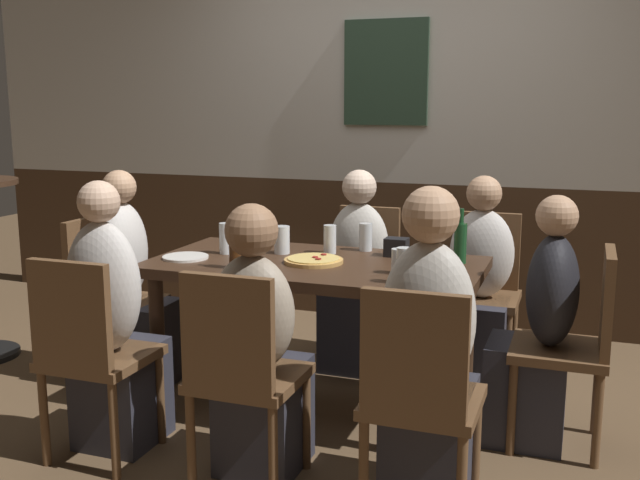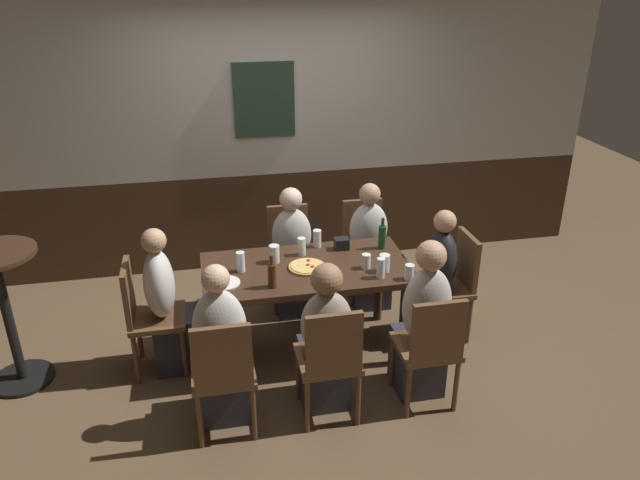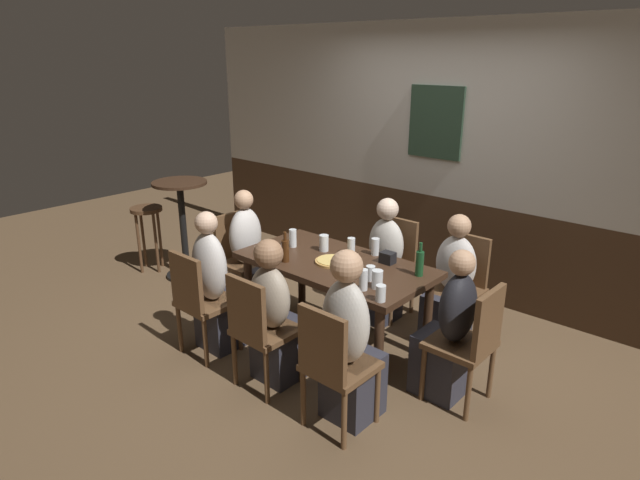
% 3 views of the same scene
% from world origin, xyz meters
% --- Properties ---
extents(ground_plane, '(12.00, 12.00, 0.00)m').
position_xyz_m(ground_plane, '(0.00, 0.00, 0.00)').
color(ground_plane, brown).
extents(wall_back, '(6.40, 0.13, 2.60)m').
position_xyz_m(wall_back, '(-0.00, 1.65, 1.30)').
color(wall_back, '#3D2819').
rests_on(wall_back, ground_plane).
extents(dining_table, '(1.55, 0.81, 0.74)m').
position_xyz_m(dining_table, '(0.00, 0.00, 0.65)').
color(dining_table, '#382316').
rests_on(dining_table, ground_plane).
extents(chair_mid_far, '(0.40, 0.40, 0.88)m').
position_xyz_m(chair_mid_far, '(0.00, 0.82, 0.50)').
color(chair_mid_far, brown).
rests_on(chair_mid_far, ground_plane).
extents(chair_head_west, '(0.40, 0.40, 0.88)m').
position_xyz_m(chair_head_west, '(-1.19, 0.00, 0.50)').
color(chair_head_west, brown).
rests_on(chair_head_west, ground_plane).
extents(chair_left_near, '(0.40, 0.40, 0.88)m').
position_xyz_m(chair_left_near, '(-0.68, -0.82, 0.50)').
color(chair_left_near, brown).
rests_on(chair_left_near, ground_plane).
extents(chair_mid_near, '(0.40, 0.40, 0.88)m').
position_xyz_m(chair_mid_near, '(0.00, -0.82, 0.50)').
color(chair_mid_near, brown).
rests_on(chair_mid_near, ground_plane).
extents(chair_head_east, '(0.40, 0.40, 0.88)m').
position_xyz_m(chair_head_east, '(1.19, 0.00, 0.50)').
color(chair_head_east, brown).
rests_on(chair_head_east, ground_plane).
extents(chair_right_far, '(0.40, 0.40, 0.88)m').
position_xyz_m(chair_right_far, '(0.68, 0.82, 0.50)').
color(chair_right_far, brown).
rests_on(chair_right_far, ground_plane).
extents(chair_right_near, '(0.40, 0.40, 0.88)m').
position_xyz_m(chair_right_near, '(0.68, -0.82, 0.50)').
color(chair_right_near, brown).
rests_on(chair_right_near, ground_plane).
extents(person_mid_far, '(0.34, 0.37, 1.12)m').
position_xyz_m(person_mid_far, '(-0.00, 0.66, 0.47)').
color(person_mid_far, '#2D2D38').
rests_on(person_mid_far, ground_plane).
extents(person_head_west, '(0.37, 0.34, 1.14)m').
position_xyz_m(person_head_west, '(-1.03, 0.00, 0.48)').
color(person_head_west, '#2D2D38').
rests_on(person_head_west, ground_plane).
extents(person_left_near, '(0.34, 0.37, 1.17)m').
position_xyz_m(person_left_near, '(-0.68, -0.66, 0.49)').
color(person_left_near, '#2D2D38').
rests_on(person_left_near, ground_plane).
extents(person_mid_near, '(0.34, 0.37, 1.11)m').
position_xyz_m(person_mid_near, '(0.00, -0.66, 0.47)').
color(person_mid_near, '#2D2D38').
rests_on(person_mid_near, ground_plane).
extents(person_head_east, '(0.37, 0.34, 1.10)m').
position_xyz_m(person_head_east, '(1.03, 0.00, 0.46)').
color(person_head_east, '#2D2D38').
rests_on(person_head_east, ground_plane).
extents(person_right_far, '(0.34, 0.37, 1.11)m').
position_xyz_m(person_right_far, '(0.68, 0.66, 0.46)').
color(person_right_far, '#2D2D38').
rests_on(person_right_far, ground_plane).
extents(person_right_near, '(0.34, 0.37, 1.20)m').
position_xyz_m(person_right_near, '(0.68, -0.66, 0.51)').
color(person_right_near, '#2D2D38').
rests_on(person_right_near, ground_plane).
extents(pizza, '(0.28, 0.28, 0.03)m').
position_xyz_m(pizza, '(0.00, -0.03, 0.75)').
color(pizza, tan).
rests_on(pizza, dining_table).
extents(tumbler_short, '(0.06, 0.06, 0.14)m').
position_xyz_m(tumbler_short, '(-0.00, 0.21, 0.80)').
color(tumbler_short, silver).
rests_on(tumbler_short, dining_table).
extents(beer_glass_half, '(0.07, 0.07, 0.14)m').
position_xyz_m(beer_glass_half, '(0.15, 0.33, 0.80)').
color(beer_glass_half, silver).
rests_on(beer_glass_half, dining_table).
extents(tumbler_water, '(0.06, 0.06, 0.15)m').
position_xyz_m(tumbler_water, '(-0.49, 0.02, 0.81)').
color(tumbler_water, silver).
rests_on(tumbler_water, dining_table).
extents(pint_glass_pale, '(0.06, 0.06, 0.15)m').
position_xyz_m(pint_glass_pale, '(0.49, -0.28, 0.81)').
color(pint_glass_pale, silver).
rests_on(pint_glass_pale, dining_table).
extents(beer_glass_tall, '(0.07, 0.07, 0.11)m').
position_xyz_m(beer_glass_tall, '(0.43, -0.11, 0.79)').
color(beer_glass_tall, silver).
rests_on(beer_glass_tall, dining_table).
extents(pint_glass_stout, '(0.07, 0.07, 0.11)m').
position_xyz_m(pint_glass_stout, '(0.69, -0.34, 0.79)').
color(pint_glass_stout, silver).
rests_on(pint_glass_stout, dining_table).
extents(pint_glass_amber, '(0.08, 0.08, 0.14)m').
position_xyz_m(pint_glass_amber, '(-0.22, 0.12, 0.80)').
color(pint_glass_amber, silver).
rests_on(pint_glass_amber, dining_table).
extents(highball_clear, '(0.08, 0.08, 0.13)m').
position_xyz_m(highball_clear, '(0.55, -0.19, 0.80)').
color(highball_clear, silver).
rests_on(highball_clear, dining_table).
extents(beer_bottle_green, '(0.06, 0.06, 0.26)m').
position_xyz_m(beer_bottle_green, '(0.65, 0.20, 0.84)').
color(beer_bottle_green, '#194723').
rests_on(beer_bottle_green, dining_table).
extents(beer_bottle_brown, '(0.06, 0.06, 0.25)m').
position_xyz_m(beer_bottle_brown, '(-0.29, -0.26, 0.84)').
color(beer_bottle_brown, '#42230F').
rests_on(beer_bottle_brown, dining_table).
extents(plate_white_large, '(0.22, 0.22, 0.01)m').
position_xyz_m(plate_white_large, '(-0.62, -0.14, 0.75)').
color(plate_white_large, white).
rests_on(plate_white_large, dining_table).
extents(condiment_caddy, '(0.11, 0.09, 0.09)m').
position_xyz_m(condiment_caddy, '(0.33, 0.25, 0.79)').
color(condiment_caddy, black).
rests_on(condiment_caddy, dining_table).
extents(side_bar_table, '(0.56, 0.56, 1.05)m').
position_xyz_m(side_bar_table, '(-2.13, 0.04, 0.62)').
color(side_bar_table, black).
rests_on(side_bar_table, ground_plane).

